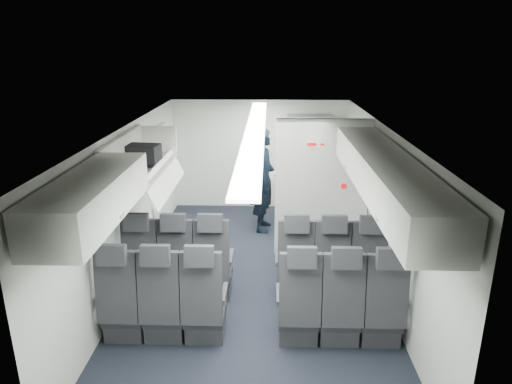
# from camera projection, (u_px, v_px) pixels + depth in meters

# --- Properties ---
(cabin_shell) EXTENTS (3.41, 6.01, 2.16)m
(cabin_shell) POSITION_uv_depth(u_px,v_px,m) (255.00, 203.00, 6.15)
(cabin_shell) COLOR black
(cabin_shell) RESTS_ON ground
(seat_row_front) EXTENTS (3.33, 0.56, 1.24)m
(seat_row_front) POSITION_uv_depth(u_px,v_px,m) (254.00, 270.00, 5.86)
(seat_row_front) COLOR #252629
(seat_row_front) RESTS_ON cabin_shell
(seat_row_mid) EXTENTS (3.33, 0.56, 1.24)m
(seat_row_mid) POSITION_uv_depth(u_px,v_px,m) (251.00, 308.00, 5.01)
(seat_row_mid) COLOR #252629
(seat_row_mid) RESTS_ON cabin_shell
(overhead_bin_left_rear) EXTENTS (0.53, 1.80, 0.40)m
(overhead_bin_left_rear) POSITION_uv_depth(u_px,v_px,m) (91.00, 198.00, 4.05)
(overhead_bin_left_rear) COLOR silver
(overhead_bin_left_rear) RESTS_ON cabin_shell
(overhead_bin_left_front_open) EXTENTS (0.64, 1.70, 0.72)m
(overhead_bin_left_front_open) POSITION_uv_depth(u_px,v_px,m) (141.00, 163.00, 5.76)
(overhead_bin_left_front_open) COLOR #9E9E93
(overhead_bin_left_front_open) RESTS_ON cabin_shell
(overhead_bin_right_rear) EXTENTS (0.53, 1.80, 0.40)m
(overhead_bin_right_rear) POSITION_uv_depth(u_px,v_px,m) (408.00, 201.00, 3.98)
(overhead_bin_right_rear) COLOR silver
(overhead_bin_right_rear) RESTS_ON cabin_shell
(overhead_bin_right_front) EXTENTS (0.53, 1.70, 0.40)m
(overhead_bin_right_front) POSITION_uv_depth(u_px,v_px,m) (367.00, 155.00, 5.64)
(overhead_bin_right_front) COLOR silver
(overhead_bin_right_front) RESTS_ON cabin_shell
(bulkhead_partition) EXTENTS (1.40, 0.15, 2.13)m
(bulkhead_partition) POSITION_uv_depth(u_px,v_px,m) (321.00, 189.00, 6.89)
(bulkhead_partition) COLOR silver
(bulkhead_partition) RESTS_ON cabin_shell
(galley_unit) EXTENTS (0.85, 0.52, 1.90)m
(galley_unit) POSITION_uv_depth(u_px,v_px,m) (309.00, 165.00, 8.76)
(galley_unit) COLOR #939399
(galley_unit) RESTS_ON cabin_shell
(boarding_door) EXTENTS (0.12, 1.27, 1.86)m
(boarding_door) POSITION_uv_depth(u_px,v_px,m) (161.00, 181.00, 7.72)
(boarding_door) COLOR silver
(boarding_door) RESTS_ON cabin_shell
(flight_attendant) EXTENTS (0.49, 0.70, 1.83)m
(flight_attendant) POSITION_uv_depth(u_px,v_px,m) (263.00, 180.00, 7.92)
(flight_attendant) COLOR black
(flight_attendant) RESTS_ON ground
(carry_on_bag) EXTENTS (0.44, 0.33, 0.24)m
(carry_on_bag) POSITION_uv_depth(u_px,v_px,m) (143.00, 154.00, 5.84)
(carry_on_bag) COLOR black
(carry_on_bag) RESTS_ON overhead_bin_left_front_open
(papers) EXTENTS (0.18, 0.03, 0.13)m
(papers) POSITION_uv_depth(u_px,v_px,m) (274.00, 175.00, 7.84)
(papers) COLOR white
(papers) RESTS_ON flight_attendant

